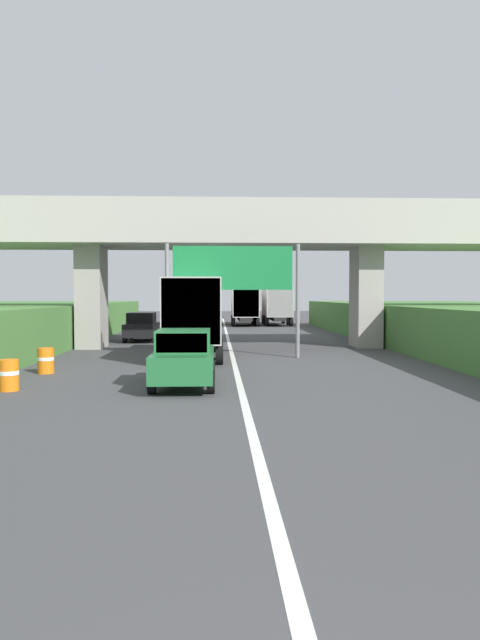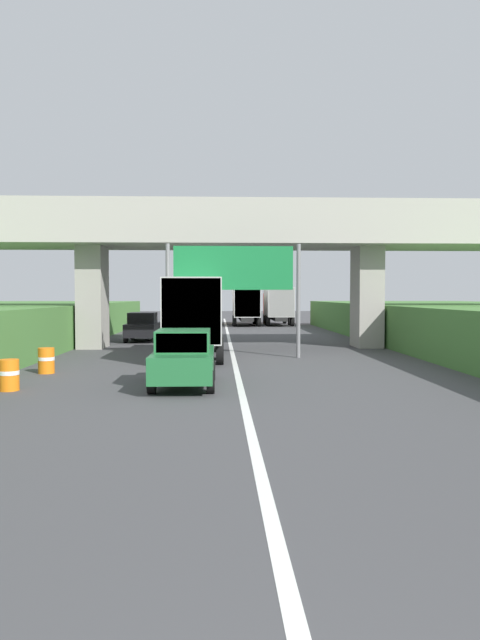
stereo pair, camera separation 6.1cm
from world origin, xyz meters
name	(u,v)px [view 2 (the right image)]	position (x,y,z in m)	size (l,w,h in m)	color
lane_centre_stripe	(234,359)	(0.00, 23.26, 0.00)	(0.20, 86.53, 0.01)	white
overpass_bridge	(231,241)	(0.00, 29.08, 5.61)	(40.00, 4.80, 7.48)	#ADA89E
overhead_highway_sign	(233,275)	(0.00, 23.87, 3.64)	(5.88, 0.18, 4.98)	slate
truck_red	(278,304)	(4.80, 51.88, 1.93)	(2.44, 7.30, 3.44)	black
truck_orange	(208,304)	(-1.64, 52.71, 1.93)	(2.44, 7.30, 3.44)	black
truck_silver	(195,314)	(-1.67, 23.77, 1.93)	(2.44, 7.30, 3.44)	black
truck_yellow	(246,304)	(1.82, 51.58, 1.93)	(2.44, 7.30, 3.44)	black
car_black	(143,327)	(-5.19, 33.42, 0.86)	(1.86, 4.10, 1.72)	black
car_green	(184,358)	(-1.69, 15.96, 0.86)	(1.86, 4.10, 1.72)	#236B38
construction_barrel_2	(9,375)	(-6.67, 15.42, 0.46)	(0.57, 0.57, 0.90)	orange
construction_barrel_3	(46,360)	(-6.70, 19.10, 0.46)	(0.57, 0.57, 0.90)	orange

